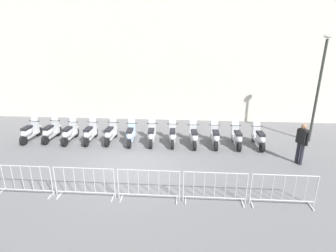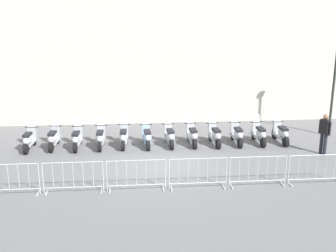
# 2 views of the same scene
# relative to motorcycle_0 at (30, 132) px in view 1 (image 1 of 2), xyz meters

# --- Properties ---
(ground_plane) EXTENTS (120.00, 120.00, 0.00)m
(ground_plane) POSITION_rel_motorcycle_0_xyz_m (5.59, -2.40, -0.45)
(ground_plane) COLOR slate
(building_facade) EXTENTS (28.02, 2.61, 11.25)m
(building_facade) POSITION_rel_motorcycle_0_xyz_m (5.53, 5.27, 5.17)
(building_facade) COLOR beige
(building_facade) RESTS_ON ground
(motorcycle_0) EXTENTS (0.56, 1.72, 1.24)m
(motorcycle_0) POSITION_rel_motorcycle_0_xyz_m (0.00, 0.00, 0.00)
(motorcycle_0) COLOR black
(motorcycle_0) RESTS_ON ground
(motorcycle_1) EXTENTS (0.56, 1.72, 1.24)m
(motorcycle_1) POSITION_rel_motorcycle_0_xyz_m (1.01, 0.13, 0.00)
(motorcycle_1) COLOR black
(motorcycle_1) RESTS_ON ground
(motorcycle_2) EXTENTS (0.56, 1.72, 1.24)m
(motorcycle_2) POSITION_rel_motorcycle_0_xyz_m (2.03, 0.01, 0.00)
(motorcycle_2) COLOR black
(motorcycle_2) RESTS_ON ground
(motorcycle_3) EXTENTS (0.56, 1.72, 1.24)m
(motorcycle_3) POSITION_rel_motorcycle_0_xyz_m (3.04, 0.07, 0.00)
(motorcycle_3) COLOR black
(motorcycle_3) RESTS_ON ground
(motorcycle_4) EXTENTS (0.56, 1.72, 1.24)m
(motorcycle_4) POSITION_rel_motorcycle_0_xyz_m (4.05, 0.12, 0.00)
(motorcycle_4) COLOR black
(motorcycle_4) RESTS_ON ground
(motorcycle_5) EXTENTS (0.56, 1.73, 1.24)m
(motorcycle_5) POSITION_rel_motorcycle_0_xyz_m (5.07, 0.04, 0.00)
(motorcycle_5) COLOR black
(motorcycle_5) RESTS_ON ground
(motorcycle_6) EXTENTS (0.56, 1.73, 1.24)m
(motorcycle_6) POSITION_rel_motorcycle_0_xyz_m (6.08, 0.08, 0.00)
(motorcycle_6) COLOR black
(motorcycle_6) RESTS_ON ground
(motorcycle_7) EXTENTS (0.56, 1.73, 1.24)m
(motorcycle_7) POSITION_rel_motorcycle_0_xyz_m (7.09, 0.10, 0.00)
(motorcycle_7) COLOR black
(motorcycle_7) RESTS_ON ground
(motorcycle_8) EXTENTS (0.56, 1.73, 1.24)m
(motorcycle_8) POSITION_rel_motorcycle_0_xyz_m (8.11, 0.05, 0.00)
(motorcycle_8) COLOR black
(motorcycle_8) RESTS_ON ground
(motorcycle_9) EXTENTS (0.56, 1.72, 1.24)m
(motorcycle_9) POSITION_rel_motorcycle_0_xyz_m (9.12, 0.08, 0.00)
(motorcycle_9) COLOR black
(motorcycle_9) RESTS_ON ground
(motorcycle_10) EXTENTS (0.56, 1.72, 1.24)m
(motorcycle_10) POSITION_rel_motorcycle_0_xyz_m (10.13, 0.07, 0.00)
(motorcycle_10) COLOR black
(motorcycle_10) RESTS_ON ground
(motorcycle_11) EXTENTS (0.56, 1.73, 1.24)m
(motorcycle_11) POSITION_rel_motorcycle_0_xyz_m (11.14, 0.09, 0.00)
(motorcycle_11) COLOR black
(motorcycle_11) RESTS_ON ground
(barrier_segment_1) EXTENTS (1.98, 0.45, 1.07)m
(barrier_segment_1) POSITION_rel_motorcycle_0_xyz_m (2.52, -4.58, 0.07)
(barrier_segment_1) COLOR #B2B5B7
(barrier_segment_1) RESTS_ON ground
(barrier_segment_2) EXTENTS (1.98, 0.45, 1.07)m
(barrier_segment_2) POSITION_rel_motorcycle_0_xyz_m (4.58, -4.57, 0.07)
(barrier_segment_2) COLOR #B2B5B7
(barrier_segment_2) RESTS_ON ground
(barrier_segment_3) EXTENTS (1.98, 0.45, 1.07)m
(barrier_segment_3) POSITION_rel_motorcycle_0_xyz_m (6.64, -4.55, 0.07)
(barrier_segment_3) COLOR #B2B5B7
(barrier_segment_3) RESTS_ON ground
(barrier_segment_4) EXTENTS (1.98, 0.45, 1.07)m
(barrier_segment_4) POSITION_rel_motorcycle_0_xyz_m (8.70, -4.53, 0.07)
(barrier_segment_4) COLOR #B2B5B7
(barrier_segment_4) RESTS_ON ground
(barrier_segment_5) EXTENTS (1.98, 0.45, 1.07)m
(barrier_segment_5) POSITION_rel_motorcycle_0_xyz_m (10.76, -4.52, 0.07)
(barrier_segment_5) COLOR #B2B5B7
(barrier_segment_5) RESTS_ON ground
(street_lamp) EXTENTS (0.36, 0.36, 5.07)m
(street_lamp) POSITION_rel_motorcycle_0_xyz_m (13.87, 1.09, 2.66)
(street_lamp) COLOR #2D332D
(street_lamp) RESTS_ON ground
(officer_near_row_end) EXTENTS (0.38, 0.48, 1.73)m
(officer_near_row_end) POSITION_rel_motorcycle_0_xyz_m (12.37, -1.53, 0.53)
(officer_near_row_end) COLOR #23232D
(officer_near_row_end) RESTS_ON ground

